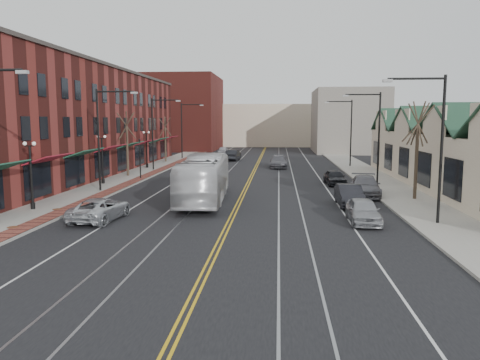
% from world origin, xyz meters
% --- Properties ---
extents(ground, '(160.00, 160.00, 0.00)m').
position_xyz_m(ground, '(0.00, 0.00, 0.00)').
color(ground, black).
rests_on(ground, ground).
extents(sidewalk_left, '(4.00, 120.00, 0.15)m').
position_xyz_m(sidewalk_left, '(-12.00, 20.00, 0.07)').
color(sidewalk_left, gray).
rests_on(sidewalk_left, ground).
extents(sidewalk_right, '(4.00, 120.00, 0.15)m').
position_xyz_m(sidewalk_right, '(12.00, 20.00, 0.07)').
color(sidewalk_right, gray).
rests_on(sidewalk_right, ground).
extents(building_left, '(10.00, 50.00, 11.00)m').
position_xyz_m(building_left, '(-19.00, 27.00, 5.50)').
color(building_left, maroon).
rests_on(building_left, ground).
extents(building_right, '(8.00, 36.00, 4.60)m').
position_xyz_m(building_right, '(18.00, 20.00, 2.30)').
color(building_right, beige).
rests_on(building_right, ground).
extents(backdrop_left, '(14.00, 18.00, 14.00)m').
position_xyz_m(backdrop_left, '(-16.00, 70.00, 7.00)').
color(backdrop_left, maroon).
rests_on(backdrop_left, ground).
extents(backdrop_mid, '(22.00, 14.00, 9.00)m').
position_xyz_m(backdrop_mid, '(0.00, 85.00, 4.50)').
color(backdrop_mid, beige).
rests_on(backdrop_mid, ground).
extents(backdrop_right, '(12.00, 16.00, 11.00)m').
position_xyz_m(backdrop_right, '(15.00, 65.00, 5.50)').
color(backdrop_right, slate).
rests_on(backdrop_right, ground).
extents(streetlight_l_1, '(3.33, 0.25, 8.00)m').
position_xyz_m(streetlight_l_1, '(-11.05, 16.00, 5.03)').
color(streetlight_l_1, black).
rests_on(streetlight_l_1, sidewalk_left).
extents(streetlight_l_2, '(3.33, 0.25, 8.00)m').
position_xyz_m(streetlight_l_2, '(-11.05, 32.00, 5.03)').
color(streetlight_l_2, black).
rests_on(streetlight_l_2, sidewalk_left).
extents(streetlight_l_3, '(3.33, 0.25, 8.00)m').
position_xyz_m(streetlight_l_3, '(-11.05, 48.00, 5.03)').
color(streetlight_l_3, black).
rests_on(streetlight_l_3, sidewalk_left).
extents(streetlight_r_0, '(3.33, 0.25, 8.00)m').
position_xyz_m(streetlight_r_0, '(11.05, 6.00, 5.03)').
color(streetlight_r_0, black).
rests_on(streetlight_r_0, sidewalk_right).
extents(streetlight_r_1, '(3.33, 0.25, 8.00)m').
position_xyz_m(streetlight_r_1, '(11.05, 22.00, 5.03)').
color(streetlight_r_1, black).
rests_on(streetlight_r_1, sidewalk_right).
extents(streetlight_r_2, '(3.33, 0.25, 8.00)m').
position_xyz_m(streetlight_r_2, '(11.05, 38.00, 5.03)').
color(streetlight_r_2, black).
rests_on(streetlight_r_2, sidewalk_right).
extents(lamppost_l_1, '(0.84, 0.28, 4.27)m').
position_xyz_m(lamppost_l_1, '(-12.80, 8.00, 2.20)').
color(lamppost_l_1, black).
rests_on(lamppost_l_1, sidewalk_left).
extents(lamppost_l_2, '(0.84, 0.28, 4.27)m').
position_xyz_m(lamppost_l_2, '(-12.80, 20.00, 2.20)').
color(lamppost_l_2, black).
rests_on(lamppost_l_2, sidewalk_left).
extents(lamppost_l_3, '(0.84, 0.28, 4.27)m').
position_xyz_m(lamppost_l_3, '(-12.80, 34.00, 2.20)').
color(lamppost_l_3, black).
rests_on(lamppost_l_3, sidewalk_left).
extents(tree_left_near, '(1.78, 1.37, 6.48)m').
position_xyz_m(tree_left_near, '(-12.50, 26.00, 3.51)').
color(tree_left_near, '#382B21').
rests_on(tree_left_near, sidewalk_left).
extents(tree_left_far, '(1.66, 1.28, 6.02)m').
position_xyz_m(tree_left_far, '(-12.50, 42.00, 3.28)').
color(tree_left_far, '#382B21').
rests_on(tree_left_far, sidewalk_left).
extents(tree_right_mid, '(1.90, 1.46, 6.93)m').
position_xyz_m(tree_right_mid, '(12.50, 14.00, 3.75)').
color(tree_right_mid, '#382B21').
rests_on(tree_right_mid, sidewalk_right).
extents(manhole_mid, '(0.60, 0.60, 0.02)m').
position_xyz_m(manhole_mid, '(-11.20, 3.00, 0.16)').
color(manhole_mid, '#592D19').
rests_on(manhole_mid, sidewalk_left).
extents(manhole_far, '(0.60, 0.60, 0.02)m').
position_xyz_m(manhole_far, '(-11.20, 8.00, 0.16)').
color(manhole_far, '#592D19').
rests_on(manhole_far, sidewalk_left).
extents(traffic_signal, '(0.18, 0.15, 3.80)m').
position_xyz_m(traffic_signal, '(-10.60, 24.00, 2.35)').
color(traffic_signal, black).
rests_on(traffic_signal, sidewalk_left).
extents(transit_bus, '(3.32, 11.85, 3.27)m').
position_xyz_m(transit_bus, '(-2.52, 12.51, 1.63)').
color(transit_bus, silver).
rests_on(transit_bus, ground).
extents(parked_suv, '(2.60, 4.93, 1.32)m').
position_xyz_m(parked_suv, '(-7.50, 5.71, 0.66)').
color(parked_suv, silver).
rests_on(parked_suv, ground).
extents(parked_car_a, '(1.71, 4.14, 1.40)m').
position_xyz_m(parked_car_a, '(7.50, 6.22, 0.70)').
color(parked_car_a, '#9D9EA4').
rests_on(parked_car_a, ground).
extents(parked_car_b, '(1.59, 4.40, 1.44)m').
position_xyz_m(parked_car_b, '(7.50, 11.42, 0.72)').
color(parked_car_b, black).
rests_on(parked_car_b, ground).
extents(parked_car_c, '(2.74, 5.50, 1.54)m').
position_xyz_m(parked_car_c, '(9.30, 15.75, 0.77)').
color(parked_car_c, slate).
rests_on(parked_car_c, ground).
extents(parked_car_d, '(1.90, 4.09, 1.36)m').
position_xyz_m(parked_car_d, '(7.75, 21.77, 0.68)').
color(parked_car_d, black).
rests_on(parked_car_d, ground).
extents(distant_car_left, '(2.05, 4.80, 1.54)m').
position_xyz_m(distant_car_left, '(-3.72, 45.99, 0.77)').
color(distant_car_left, black).
rests_on(distant_car_left, ground).
extents(distant_car_right, '(2.14, 5.13, 1.48)m').
position_xyz_m(distant_car_right, '(2.73, 36.49, 0.74)').
color(distant_car_right, '#58575D').
rests_on(distant_car_right, ground).
extents(distant_car_far, '(1.83, 3.93, 1.30)m').
position_xyz_m(distant_car_far, '(-6.54, 58.43, 0.65)').
color(distant_car_far, '#BBBCC3').
rests_on(distant_car_far, ground).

